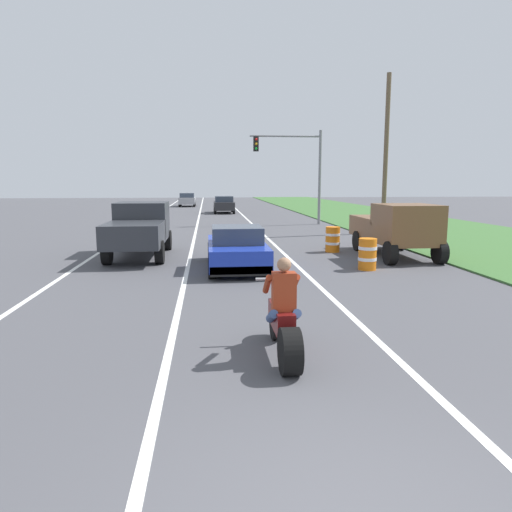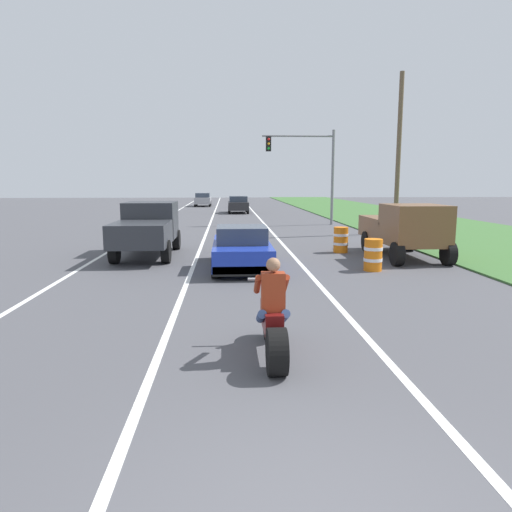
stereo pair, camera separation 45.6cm
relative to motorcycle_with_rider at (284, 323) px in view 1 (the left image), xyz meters
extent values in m
cube|color=white|center=(-5.42, 16.08, -0.59)|extent=(0.14, 120.00, 0.01)
cube|color=white|center=(1.78, 16.08, -0.59)|extent=(0.14, 120.00, 0.01)
cube|color=white|center=(-1.82, 16.08, -0.59)|extent=(0.14, 120.00, 0.01)
cube|color=#3D6B33|center=(11.90, 16.08, -0.56)|extent=(10.00, 120.00, 0.06)
cylinder|color=black|center=(0.00, -0.60, -0.25)|extent=(0.28, 0.69, 0.69)
cylinder|color=black|center=(0.00, 0.95, -0.28)|extent=(0.12, 0.63, 0.63)
cube|color=#590F0F|center=(0.00, 0.23, 0.02)|extent=(0.28, 1.10, 0.36)
cylinder|color=#B2B2B7|center=(0.00, 0.87, 0.09)|extent=(0.08, 0.36, 0.73)
cylinder|color=#A5A5AA|center=(0.00, 0.85, 0.52)|extent=(0.70, 0.05, 0.05)
cube|color=#993319|center=(0.00, 0.00, 0.50)|extent=(0.36, 0.24, 0.60)
sphere|color=#9E7051|center=(0.00, 0.00, 0.92)|extent=(0.22, 0.22, 0.22)
cylinder|color=#384C7A|center=(-0.18, 0.03, 0.10)|extent=(0.14, 0.47, 0.32)
cylinder|color=#993319|center=(-0.22, 0.30, 0.55)|extent=(0.10, 0.51, 0.40)
cylinder|color=#384C7A|center=(0.18, 0.03, 0.10)|extent=(0.14, 0.47, 0.32)
cylinder|color=#993319|center=(0.22, 0.30, 0.55)|extent=(0.10, 0.51, 0.40)
cube|color=#1E38B2|center=(-0.24, 7.95, -0.07)|extent=(1.80, 4.30, 0.64)
cube|color=#333D4C|center=(-0.24, 7.75, 0.51)|extent=(1.56, 1.70, 0.52)
cube|color=black|center=(-0.24, 5.90, -0.31)|extent=(1.76, 0.20, 0.28)
cylinder|color=black|center=(-1.04, 9.55, -0.27)|extent=(0.24, 0.64, 0.64)
cylinder|color=black|center=(0.56, 9.55, -0.27)|extent=(0.24, 0.64, 0.64)
cylinder|color=black|center=(-1.04, 6.35, -0.27)|extent=(0.24, 0.64, 0.64)
cylinder|color=black|center=(0.56, 6.35, -0.27)|extent=(0.24, 0.64, 0.64)
cube|color=#2D3035|center=(-3.66, 11.53, 0.69)|extent=(1.90, 2.10, 1.40)
cube|color=#333D4C|center=(-3.66, 11.88, 1.07)|extent=(1.67, 0.29, 0.57)
cube|color=#2D3035|center=(-3.66, 9.28, 0.39)|extent=(1.90, 2.70, 0.80)
cylinder|color=black|center=(-4.53, 12.33, -0.19)|extent=(0.28, 0.80, 0.80)
cylinder|color=black|center=(-2.79, 12.33, -0.19)|extent=(0.28, 0.80, 0.80)
cylinder|color=black|center=(-4.53, 8.98, -0.19)|extent=(0.28, 0.80, 0.80)
cylinder|color=black|center=(-2.79, 8.98, -0.19)|extent=(0.28, 0.80, 0.80)
cube|color=brown|center=(5.78, 8.76, 0.69)|extent=(1.90, 2.10, 1.40)
cube|color=#333D4C|center=(5.78, 8.41, 1.07)|extent=(1.67, 0.29, 0.57)
cube|color=brown|center=(5.78, 11.01, 0.39)|extent=(1.90, 2.70, 0.80)
cylinder|color=black|center=(6.65, 7.96, -0.19)|extent=(0.28, 0.80, 0.80)
cylinder|color=black|center=(4.91, 7.96, -0.19)|extent=(0.28, 0.80, 0.80)
cylinder|color=black|center=(6.65, 11.31, -0.19)|extent=(0.28, 0.80, 0.80)
cylinder|color=black|center=(4.91, 11.31, -0.19)|extent=(0.28, 0.80, 0.80)
cylinder|color=gray|center=(6.10, 23.07, 2.41)|extent=(0.18, 0.18, 6.00)
cylinder|color=gray|center=(3.83, 23.07, 5.01)|extent=(4.54, 0.12, 0.12)
cube|color=black|center=(1.96, 23.07, 4.51)|extent=(0.32, 0.24, 0.90)
sphere|color=red|center=(1.96, 22.93, 4.79)|extent=(0.16, 0.16, 0.16)
sphere|color=orange|center=(1.96, 22.93, 4.51)|extent=(0.16, 0.16, 0.16)
sphere|color=green|center=(1.96, 22.93, 4.23)|extent=(0.16, 0.16, 0.16)
cylinder|color=brown|center=(8.31, 17.53, 3.57)|extent=(0.24, 0.24, 8.32)
cylinder|color=orange|center=(3.85, 7.20, -0.09)|extent=(0.56, 0.56, 1.00)
cylinder|color=white|center=(3.85, 7.20, 0.11)|extent=(0.58, 0.58, 0.10)
cylinder|color=white|center=(3.85, 7.20, -0.24)|extent=(0.58, 0.58, 0.10)
cylinder|color=orange|center=(3.77, 11.04, -0.09)|extent=(0.56, 0.56, 1.00)
cylinder|color=white|center=(3.77, 11.04, 0.11)|extent=(0.58, 0.58, 0.10)
cylinder|color=white|center=(3.77, 11.04, -0.24)|extent=(0.58, 0.58, 0.10)
cube|color=#262628|center=(0.33, 34.96, 0.06)|extent=(1.76, 4.00, 0.70)
cube|color=#333D4C|center=(0.33, 34.76, 0.66)|extent=(1.56, 2.00, 0.50)
cylinder|color=black|center=(-0.47, 36.36, -0.29)|extent=(0.20, 0.60, 0.60)
cylinder|color=black|center=(1.13, 36.36, -0.29)|extent=(0.20, 0.60, 0.60)
cylinder|color=black|center=(-0.47, 33.56, -0.29)|extent=(0.20, 0.60, 0.60)
cylinder|color=black|center=(1.13, 33.56, -0.29)|extent=(0.20, 0.60, 0.60)
cube|color=#99999E|center=(-3.39, 46.71, 0.06)|extent=(1.76, 4.00, 0.70)
cube|color=#333D4C|center=(-3.39, 46.51, 0.66)|extent=(1.56, 2.00, 0.50)
cylinder|color=black|center=(-4.19, 48.11, -0.29)|extent=(0.20, 0.60, 0.60)
cylinder|color=black|center=(-2.59, 48.11, -0.29)|extent=(0.20, 0.60, 0.60)
cylinder|color=black|center=(-4.19, 45.31, -0.29)|extent=(0.20, 0.60, 0.60)
cylinder|color=black|center=(-2.59, 45.31, -0.29)|extent=(0.20, 0.60, 0.60)
camera|label=1|loc=(-1.15, -6.95, 2.17)|focal=32.87mm
camera|label=2|loc=(-0.70, -6.99, 2.17)|focal=32.87mm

